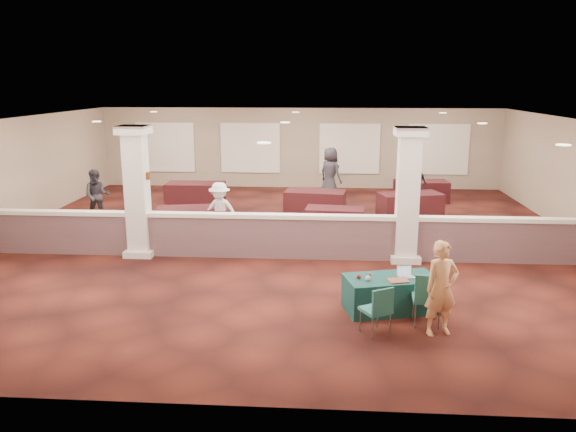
# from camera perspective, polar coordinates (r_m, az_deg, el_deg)

# --- Properties ---
(ground) EXTENTS (16.00, 16.00, 0.00)m
(ground) POSITION_cam_1_polar(r_m,az_deg,el_deg) (15.24, -0.28, -2.54)
(ground) COLOR #4E1C13
(ground) RESTS_ON ground
(wall_back) EXTENTS (16.00, 0.04, 3.20)m
(wall_back) POSITION_cam_1_polar(r_m,az_deg,el_deg) (22.79, 1.19, 6.90)
(wall_back) COLOR gray
(wall_back) RESTS_ON ground
(wall_front) EXTENTS (16.00, 0.04, 3.20)m
(wall_front) POSITION_cam_1_polar(r_m,az_deg,el_deg) (7.19, -4.98, -7.83)
(wall_front) COLOR gray
(wall_front) RESTS_ON ground
(ceiling) EXTENTS (16.00, 16.00, 0.02)m
(ceiling) POSITION_cam_1_polar(r_m,az_deg,el_deg) (14.69, -0.29, 9.55)
(ceiling) COLOR silver
(ceiling) RESTS_ON wall_back
(partition_wall) EXTENTS (15.60, 0.28, 1.10)m
(partition_wall) POSITION_cam_1_polar(r_m,az_deg,el_deg) (13.65, -0.74, -1.99)
(partition_wall) COLOR brown
(partition_wall) RESTS_ON ground
(column_left) EXTENTS (0.72, 0.72, 3.20)m
(column_left) POSITION_cam_1_polar(r_m,az_deg,el_deg) (14.12, -15.07, 2.53)
(column_left) COLOR silver
(column_left) RESTS_ON ground
(column_right) EXTENTS (0.72, 0.72, 3.20)m
(column_right) POSITION_cam_1_polar(r_m,az_deg,el_deg) (13.50, 12.05, 2.21)
(column_right) COLOR silver
(column_right) RESTS_ON ground
(sconce_left) EXTENTS (0.12, 0.12, 0.18)m
(sconce_left) POSITION_cam_1_polar(r_m,az_deg,el_deg) (14.15, -16.23, 3.97)
(sconce_left) COLOR brown
(sconce_left) RESTS_ON column_left
(sconce_right) EXTENTS (0.12, 0.12, 0.18)m
(sconce_right) POSITION_cam_1_polar(r_m,az_deg,el_deg) (13.97, -14.07, 3.99)
(sconce_right) COLOR brown
(sconce_right) RESTS_ON column_left
(near_table) EXTENTS (1.85, 1.24, 0.65)m
(near_table) POSITION_cam_1_polar(r_m,az_deg,el_deg) (10.82, 10.39, -7.77)
(near_table) COLOR #0D312F
(near_table) RESTS_ON ground
(conf_chair_main) EXTENTS (0.52, 0.53, 0.99)m
(conf_chair_main) POSITION_cam_1_polar(r_m,az_deg,el_deg) (10.19, 13.98, -7.78)
(conf_chair_main) COLOR #21605C
(conf_chair_main) RESTS_ON ground
(conf_chair_side) EXTENTS (0.60, 0.60, 0.87)m
(conf_chair_side) POSITION_cam_1_polar(r_m,az_deg,el_deg) (9.68, 9.18, -9.10)
(conf_chair_side) COLOR #21605C
(conf_chair_side) RESTS_ON ground
(woman) EXTENTS (0.68, 0.56, 1.64)m
(woman) POSITION_cam_1_polar(r_m,az_deg,el_deg) (9.86, 15.32, -7.10)
(woman) COLOR tan
(woman) RESTS_ON ground
(far_table_front_left) EXTENTS (2.16, 1.37, 0.81)m
(far_table_front_left) POSITION_cam_1_polar(r_m,az_deg,el_deg) (15.82, -9.56, -0.62)
(far_table_front_left) COLOR black
(far_table_front_left) RESTS_ON ground
(far_table_front_center) EXTENTS (1.75, 1.00, 0.68)m
(far_table_front_center) POSITION_cam_1_polar(r_m,az_deg,el_deg) (16.24, 4.79, -0.35)
(far_table_front_center) COLOR black
(far_table_front_center) RESTS_ON ground
(far_table_front_right) EXTENTS (2.12, 1.44, 0.78)m
(far_table_front_right) POSITION_cam_1_polar(r_m,az_deg,el_deg) (18.22, 12.27, 1.08)
(far_table_front_right) COLOR black
(far_table_front_right) RESTS_ON ground
(far_table_back_left) EXTENTS (2.00, 1.02, 0.80)m
(far_table_back_left) POSITION_cam_1_polar(r_m,az_deg,el_deg) (19.77, -9.37, 2.19)
(far_table_back_left) COLOR black
(far_table_back_left) RESTS_ON ground
(far_table_back_center) EXTENTS (2.03, 1.21, 0.78)m
(far_table_back_center) POSITION_cam_1_polar(r_m,az_deg,el_deg) (18.22, 2.77, 1.37)
(far_table_back_center) COLOR black
(far_table_back_center) RESTS_ON ground
(far_table_back_right) EXTENTS (1.92, 1.06, 0.75)m
(far_table_back_right) POSITION_cam_1_polar(r_m,az_deg,el_deg) (20.73, 13.37, 2.46)
(far_table_back_right) COLOR black
(far_table_back_right) RESTS_ON ground
(attendee_a) EXTENTS (0.87, 0.63, 1.62)m
(attendee_a) POSITION_cam_1_polar(r_m,az_deg,el_deg) (18.17, -18.82, 1.96)
(attendee_a) COLOR black
(attendee_a) RESTS_ON ground
(attendee_b) EXTENTS (1.08, 0.62, 1.59)m
(attendee_b) POSITION_cam_1_polar(r_m,az_deg,el_deg) (15.27, -6.94, 0.46)
(attendee_b) COLOR silver
(attendee_b) RESTS_ON ground
(attendee_c) EXTENTS (1.17, 0.90, 1.80)m
(attendee_c) POSITION_cam_1_polar(r_m,az_deg,el_deg) (18.88, 12.57, 3.06)
(attendee_c) COLOR black
(attendee_c) RESTS_ON ground
(attendee_d) EXTENTS (1.03, 1.00, 1.88)m
(attendee_d) POSITION_cam_1_polar(r_m,az_deg,el_deg) (20.72, 4.31, 4.37)
(attendee_d) COLOR black
(attendee_d) RESTS_ON ground
(laptop_base) EXTENTS (0.34, 0.27, 0.02)m
(laptop_base) POSITION_cam_1_polar(r_m,az_deg,el_deg) (10.76, 11.89, -6.07)
(laptop_base) COLOR #B9BABE
(laptop_base) RESTS_ON near_table
(laptop_screen) EXTENTS (0.29, 0.08, 0.20)m
(laptop_screen) POSITION_cam_1_polar(r_m,az_deg,el_deg) (10.82, 11.71, -5.37)
(laptop_screen) COLOR #B9BABE
(laptop_screen) RESTS_ON near_table
(screen_glow) EXTENTS (0.26, 0.07, 0.17)m
(screen_glow) POSITION_cam_1_polar(r_m,az_deg,el_deg) (10.82, 11.72, -5.44)
(screen_glow) COLOR silver
(screen_glow) RESTS_ON near_table
(knitting) EXTENTS (0.41, 0.35, 0.03)m
(knitting) POSITION_cam_1_polar(r_m,az_deg,el_deg) (10.52, 11.13, -6.46)
(knitting) COLOR #A9471B
(knitting) RESTS_ON near_table
(yarn_cream) EXTENTS (0.10, 0.10, 0.10)m
(yarn_cream) POSITION_cam_1_polar(r_m,az_deg,el_deg) (10.45, 8.13, -6.27)
(yarn_cream) COLOR beige
(yarn_cream) RESTS_ON near_table
(yarn_red) EXTENTS (0.09, 0.09, 0.09)m
(yarn_red) POSITION_cam_1_polar(r_m,az_deg,el_deg) (10.53, 7.20, -6.11)
(yarn_red) COLOR maroon
(yarn_red) RESTS_ON near_table
(yarn_grey) EXTENTS (0.09, 0.09, 0.09)m
(yarn_grey) POSITION_cam_1_polar(r_m,az_deg,el_deg) (10.66, 8.25, -5.90)
(yarn_grey) COLOR #4C4C51
(yarn_grey) RESTS_ON near_table
(scissors) EXTENTS (0.11, 0.05, 0.01)m
(scissors) POSITION_cam_1_polar(r_m,az_deg,el_deg) (10.71, 13.86, -6.30)
(scissors) COLOR red
(scissors) RESTS_ON near_table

